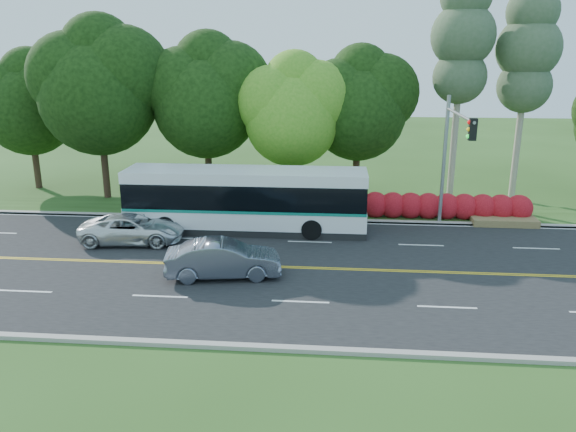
# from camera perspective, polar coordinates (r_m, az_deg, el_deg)

# --- Properties ---
(ground) EXTENTS (120.00, 120.00, 0.00)m
(ground) POSITION_cam_1_polar(r_m,az_deg,el_deg) (24.87, 2.96, -5.35)
(ground) COLOR #2A4A18
(ground) RESTS_ON ground
(road) EXTENTS (60.00, 14.00, 0.02)m
(road) POSITION_cam_1_polar(r_m,az_deg,el_deg) (24.86, 2.97, -5.32)
(road) COLOR black
(road) RESTS_ON ground
(curb_north) EXTENTS (60.00, 0.30, 0.15)m
(curb_north) POSITION_cam_1_polar(r_m,az_deg,el_deg) (31.59, 3.46, -0.41)
(curb_north) COLOR #A29B92
(curb_north) RESTS_ON ground
(curb_south) EXTENTS (60.00, 0.30, 0.15)m
(curb_south) POSITION_cam_1_polar(r_m,az_deg,el_deg) (18.39, 2.09, -13.41)
(curb_south) COLOR #A29B92
(curb_south) RESTS_ON ground
(grass_verge) EXTENTS (60.00, 4.00, 0.10)m
(grass_verge) POSITION_cam_1_polar(r_m,az_deg,el_deg) (33.37, 3.56, 0.47)
(grass_verge) COLOR #2A4A18
(grass_verge) RESTS_ON ground
(lane_markings) EXTENTS (57.60, 13.82, 0.00)m
(lane_markings) POSITION_cam_1_polar(r_m,az_deg,el_deg) (24.86, 2.75, -5.29)
(lane_markings) COLOR gold
(lane_markings) RESTS_ON road
(tree_row) EXTENTS (44.70, 9.10, 13.84)m
(tree_row) POSITION_cam_1_polar(r_m,az_deg,el_deg) (35.79, -4.57, 12.41)
(tree_row) COLOR black
(tree_row) RESTS_ON ground
(bougainvillea_hedge) EXTENTS (9.50, 2.25, 1.50)m
(bougainvillea_hedge) POSITION_cam_1_polar(r_m,az_deg,el_deg) (33.00, 16.10, 0.86)
(bougainvillea_hedge) COLOR maroon
(bougainvillea_hedge) RESTS_ON ground
(traffic_signal) EXTENTS (0.42, 6.10, 7.00)m
(traffic_signal) POSITION_cam_1_polar(r_m,az_deg,el_deg) (29.41, 16.36, 6.89)
(traffic_signal) COLOR gray
(traffic_signal) RESTS_ON ground
(transit_bus) EXTENTS (12.57, 2.84, 3.29)m
(transit_bus) POSITION_cam_1_polar(r_m,az_deg,el_deg) (29.59, -4.32, 1.57)
(transit_bus) COLOR white
(transit_bus) RESTS_ON road
(sedan) EXTENTS (5.02, 2.47, 1.58)m
(sedan) POSITION_cam_1_polar(r_m,az_deg,el_deg) (23.81, -6.59, -4.35)
(sedan) COLOR slate
(sedan) RESTS_ON road
(suv) EXTENTS (5.24, 2.78, 1.40)m
(suv) POSITION_cam_1_polar(r_m,az_deg,el_deg) (28.92, -15.55, -1.27)
(suv) COLOR silver
(suv) RESTS_ON road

